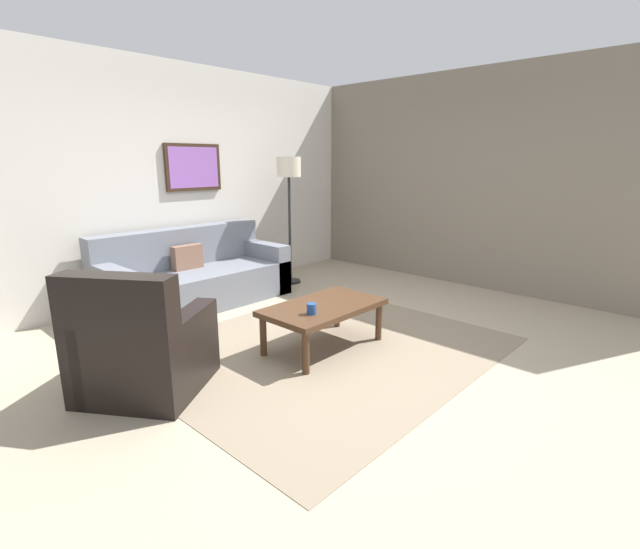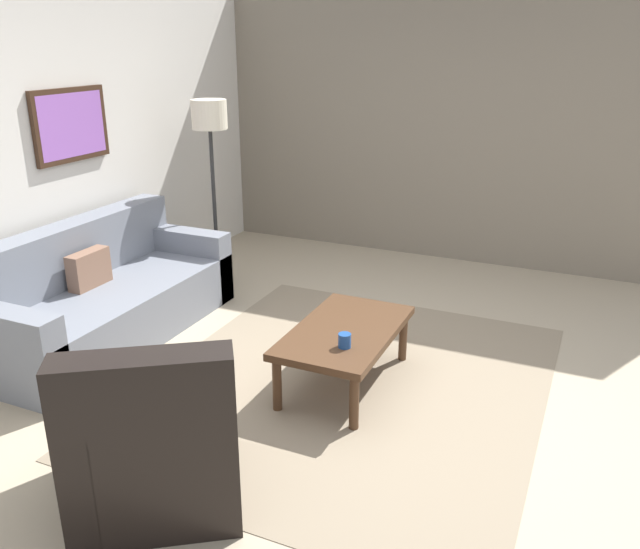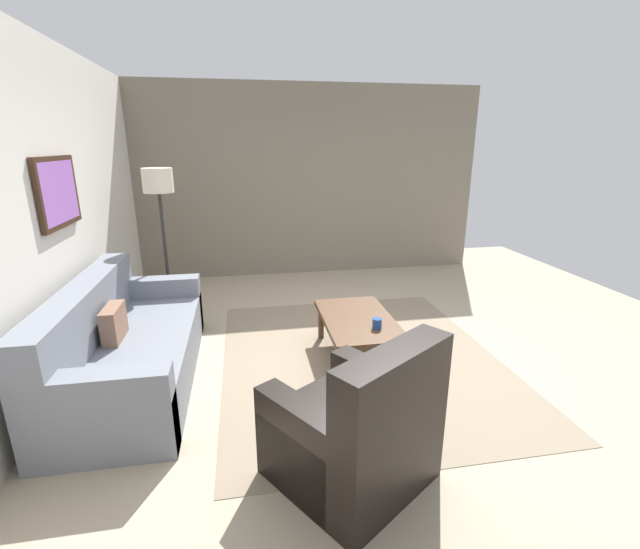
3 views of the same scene
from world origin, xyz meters
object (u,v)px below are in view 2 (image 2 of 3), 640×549
couch_main (99,299)px  lamp_standing (210,134)px  cup (345,341)px  framed_artwork (71,125)px  coffee_table (345,335)px  armchair_leather (156,452)px

couch_main → lamp_standing: (1.43, -0.18, 1.11)m
cup → framed_artwork: 2.88m
framed_artwork → coffee_table: bearing=-97.2°
coffee_table → lamp_standing: (1.37, 1.89, 1.05)m
armchair_leather → coffee_table: 1.57m
lamp_standing → framed_artwork: bearing=150.5°
coffee_table → lamp_standing: bearing=54.0°
lamp_standing → framed_artwork: framed_artwork is taller
cup → framed_artwork: framed_artwork is taller
armchair_leather → cup: armchair_leather is taller
armchair_leather → cup: (1.26, -0.50, 0.15)m
coffee_table → armchair_leather: bearing=165.3°
armchair_leather → coffee_table: size_ratio=1.01×
cup → lamp_standing: (1.63, 1.99, 0.95)m
couch_main → lamp_standing: 1.82m
coffee_table → cup: bearing=-158.7°
couch_main → armchair_leather: armchair_leather is taller
framed_artwork → couch_main: bearing=-131.7°
armchair_leather → lamp_standing: lamp_standing is taller
couch_main → framed_artwork: bearing=48.3°
armchair_leather → lamp_standing: 3.43m
cup → coffee_table: bearing=21.3°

